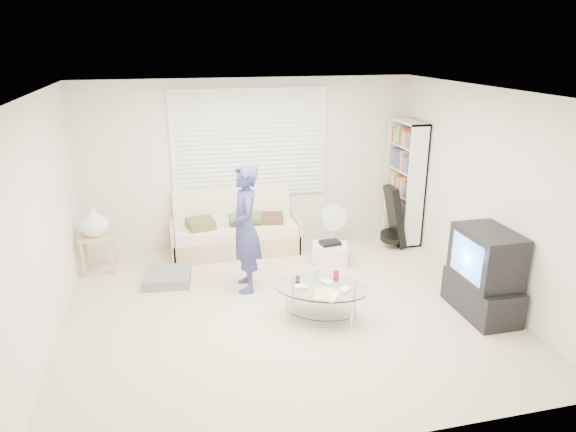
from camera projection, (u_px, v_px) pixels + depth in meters
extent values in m
plane|color=#BEB094|center=(284.00, 308.00, 6.08)|extent=(5.00, 5.00, 0.00)
cube|color=silver|center=(250.00, 163.00, 7.74)|extent=(5.00, 0.02, 2.50)
cube|color=silver|center=(355.00, 304.00, 3.60)|extent=(5.00, 0.02, 2.50)
cube|color=silver|center=(40.00, 226.00, 5.12)|extent=(0.02, 4.50, 2.50)
cube|color=silver|center=(484.00, 193.00, 6.22)|extent=(0.02, 4.50, 2.50)
cube|color=white|center=(283.00, 92.00, 5.27)|extent=(5.00, 4.50, 0.02)
cube|color=white|center=(250.00, 144.00, 7.62)|extent=(2.32, 0.06, 1.62)
cube|color=black|center=(250.00, 144.00, 7.60)|extent=(2.20, 0.01, 1.50)
cube|color=silver|center=(250.00, 144.00, 7.58)|extent=(2.16, 0.04, 1.50)
cube|color=silver|center=(250.00, 144.00, 7.60)|extent=(2.32, 0.08, 1.62)
cube|color=tan|center=(236.00, 243.00, 7.65)|extent=(1.83, 0.73, 0.29)
cube|color=beige|center=(236.00, 229.00, 7.56)|extent=(1.75, 0.68, 0.15)
cube|color=beige|center=(232.00, 205.00, 7.75)|extent=(1.75, 0.20, 0.56)
cube|color=tan|center=(173.00, 241.00, 7.41)|extent=(0.05, 0.73, 0.51)
cube|color=tan|center=(295.00, 231.00, 7.81)|extent=(0.05, 0.73, 0.51)
cube|color=#545B30|center=(201.00, 224.00, 7.37)|extent=(0.43, 0.43, 0.13)
cylinder|color=#545B30|center=(245.00, 219.00, 7.47)|extent=(0.46, 0.20, 0.20)
cube|color=#493124|center=(272.00, 218.00, 7.64)|extent=(0.38, 0.38, 0.11)
cube|color=slate|center=(168.00, 277.00, 6.72)|extent=(0.63, 0.63, 0.13)
cube|color=tan|center=(96.00, 236.00, 6.89)|extent=(0.46, 0.37, 0.04)
cube|color=tan|center=(83.00, 259.00, 6.81)|extent=(0.04, 0.04, 0.50)
cube|color=tan|center=(112.00, 257.00, 6.89)|extent=(0.04, 0.04, 0.50)
cube|color=tan|center=(86.00, 251.00, 7.06)|extent=(0.04, 0.04, 0.50)
cube|color=tan|center=(114.00, 249.00, 7.14)|extent=(0.04, 0.04, 0.50)
imported|color=white|center=(94.00, 222.00, 6.82)|extent=(0.37, 0.37, 0.39)
cube|color=white|center=(405.00, 182.00, 7.90)|extent=(0.30, 0.79, 1.87)
cube|color=black|center=(395.00, 217.00, 7.69)|extent=(0.31, 0.34, 0.95)
cylinder|color=black|center=(391.00, 236.00, 7.79)|extent=(0.34, 0.35, 0.16)
cylinder|color=white|center=(332.00, 245.00, 7.88)|extent=(0.28, 0.28, 0.03)
cylinder|color=white|center=(333.00, 235.00, 7.82)|extent=(0.04, 0.04, 0.35)
cylinder|color=white|center=(333.00, 217.00, 7.73)|extent=(0.41, 0.16, 0.41)
cylinder|color=white|center=(333.00, 217.00, 7.73)|extent=(0.11, 0.07, 0.11)
cube|color=white|center=(330.00, 254.00, 7.24)|extent=(0.56, 0.47, 0.29)
cube|color=black|center=(330.00, 243.00, 7.18)|extent=(0.30, 0.23, 0.05)
cube|color=black|center=(481.00, 296.00, 5.92)|extent=(0.50, 0.93, 0.41)
cube|color=black|center=(487.00, 256.00, 5.75)|extent=(0.52, 0.78, 0.60)
cube|color=#4F88DA|center=(467.00, 258.00, 5.70)|extent=(0.02, 0.60, 0.46)
ellipsoid|color=silver|center=(321.00, 288.00, 5.73)|extent=(1.24, 1.05, 0.02)
ellipsoid|color=silver|center=(321.00, 309.00, 5.82)|extent=(0.95, 0.81, 0.01)
cylinder|color=silver|center=(285.00, 310.00, 5.67)|extent=(0.03, 0.03, 0.37)
cylinder|color=silver|center=(352.00, 317.00, 5.53)|extent=(0.03, 0.03, 0.37)
cylinder|color=silver|center=(293.00, 292.00, 6.06)|extent=(0.03, 0.03, 0.37)
cylinder|color=silver|center=(355.00, 298.00, 5.93)|extent=(0.03, 0.03, 0.37)
cube|color=white|center=(301.00, 287.00, 5.69)|extent=(0.16, 0.12, 0.04)
cube|color=white|center=(327.00, 282.00, 5.80)|extent=(0.16, 0.17, 0.04)
cube|color=white|center=(345.00, 290.00, 5.63)|extent=(0.17, 0.16, 0.04)
cylinder|color=silver|center=(317.00, 275.00, 5.89)|extent=(0.06, 0.06, 0.11)
cylinder|color=#B41B40|center=(336.00, 276.00, 5.86)|extent=(0.06, 0.06, 0.12)
cube|color=black|center=(298.00, 279.00, 5.89)|extent=(0.09, 0.17, 0.02)
cube|color=white|center=(328.00, 295.00, 5.55)|extent=(0.34, 0.36, 0.01)
cube|color=#EBB669|center=(323.00, 295.00, 5.54)|extent=(0.27, 0.31, 0.01)
imported|color=navy|center=(245.00, 229.00, 6.31)|extent=(0.40, 0.60, 1.62)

